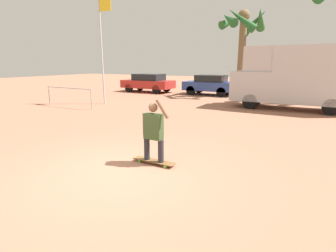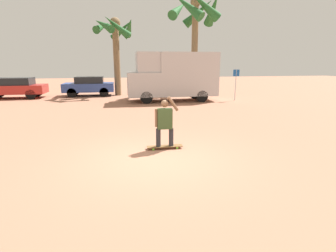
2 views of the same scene
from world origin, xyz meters
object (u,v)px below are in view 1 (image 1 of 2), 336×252
(camper_van, at_px, (295,76))
(parked_car_red, at_px, (148,82))
(skateboard, at_px, (154,161))
(person_skateboarder, at_px, (153,129))
(flagpole, at_px, (102,43))
(parked_car_blue, at_px, (210,84))
(palm_tree_center_background, at_px, (243,29))

(camper_van, xyz_separation_m, parked_car_red, (-11.20, 3.44, -0.93))
(camper_van, relative_size, parked_car_red, 1.37)
(parked_car_red, bearing_deg, camper_van, -17.09)
(skateboard, bearing_deg, person_skateboarder, 180.00)
(person_skateboarder, bearing_deg, skateboard, 0.00)
(person_skateboarder, height_order, flagpole, flagpole)
(camper_van, bearing_deg, person_skateboarder, -103.31)
(skateboard, distance_m, parked_car_red, 16.12)
(skateboard, distance_m, flagpole, 10.64)
(person_skateboarder, distance_m, flagpole, 10.41)
(person_skateboarder, xyz_separation_m, flagpole, (-7.51, 6.73, 2.59))
(parked_car_blue, xyz_separation_m, palm_tree_center_background, (2.21, -0.01, 3.85))
(camper_van, xyz_separation_m, palm_tree_center_background, (-3.77, 3.99, 2.92))
(camper_van, distance_m, flagpole, 10.56)
(skateboard, xyz_separation_m, parked_car_red, (-8.83, 13.46, 0.73))
(skateboard, height_order, camper_van, camper_van)
(skateboard, relative_size, camper_van, 0.18)
(palm_tree_center_background, bearing_deg, flagpole, -130.03)
(person_skateboarder, bearing_deg, flagpole, 138.12)
(flagpole, bearing_deg, skateboard, -41.87)
(skateboard, height_order, palm_tree_center_background, palm_tree_center_background)
(person_skateboarder, xyz_separation_m, parked_car_blue, (-3.61, 14.01, -0.08))
(parked_car_blue, bearing_deg, parked_car_red, -173.96)
(parked_car_red, xyz_separation_m, palm_tree_center_background, (7.43, 0.54, 3.85))
(skateboard, bearing_deg, parked_car_blue, 104.45)
(parked_car_red, bearing_deg, person_skateboarder, -56.72)
(flagpole, bearing_deg, camper_van, 18.38)
(parked_car_red, bearing_deg, skateboard, -56.72)
(parked_car_blue, distance_m, parked_car_red, 5.25)
(parked_car_blue, distance_m, flagpole, 8.68)
(parked_car_blue, relative_size, flagpole, 0.63)
(person_skateboarder, relative_size, camper_van, 0.26)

